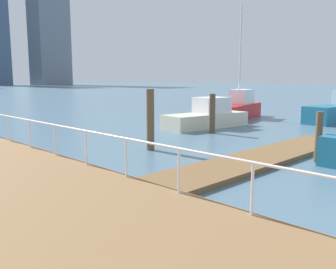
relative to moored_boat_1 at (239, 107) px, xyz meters
name	(u,v)px	position (x,y,z in m)	size (l,w,h in m)	color
ground_plane	(42,133)	(-14.13, 3.32, -0.81)	(300.00, 300.00, 0.00)	slate
floating_dock	(261,158)	(-11.45, -8.81, -0.72)	(12.36, 2.00, 0.18)	brown
boardwalk_railing	(105,141)	(-17.28, -7.20, 0.45)	(0.06, 29.54, 1.08)	white
dock_piling_0	(150,120)	(-13.01, -4.41, 0.48)	(0.33, 0.33, 2.59)	brown
dock_piling_2	(212,114)	(-7.39, -3.26, 0.27)	(0.33, 0.33, 2.17)	brown
dock_piling_3	(319,137)	(-10.21, -10.38, 0.11)	(0.25, 0.25, 1.85)	brown
moored_boat_1	(239,107)	(0.00, 0.00, 0.00)	(5.94, 2.92, 8.32)	red
moored_boat_4	(207,117)	(-5.70, -1.54, -0.16)	(5.85, 2.53, 1.84)	beige
skyline_tower_5	(49,19)	(48.85, 124.28, 25.09)	(13.90, 9.24, 51.80)	slate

